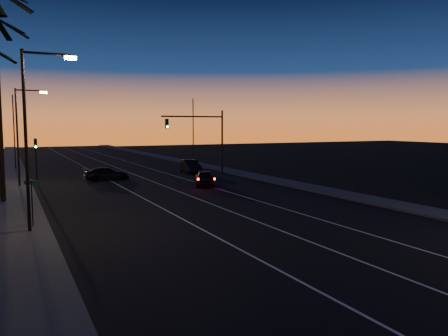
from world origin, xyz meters
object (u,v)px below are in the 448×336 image
lead_car (205,178)px  cross_car (107,174)px  signal_mast (203,131)px  right_car (190,166)px

lead_car → cross_car: 10.53m
signal_mast → right_car: 4.75m
signal_mast → lead_car: size_ratio=1.50×
cross_car → signal_mast: bearing=1.3°
right_car → cross_car: bearing=-164.7°
signal_mast → cross_car: bearing=-178.7°
signal_mast → right_car: size_ratio=1.53×
right_car → lead_car: bearing=-105.3°
lead_car → cross_car: bearing=131.4°
signal_mast → right_car: signal_mast is taller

